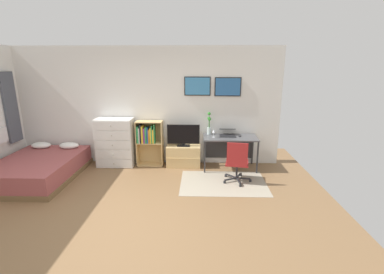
# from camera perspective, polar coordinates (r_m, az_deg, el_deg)

# --- Properties ---
(ground_plane) EXTENTS (7.20, 7.20, 0.00)m
(ground_plane) POSITION_cam_1_polar(r_m,az_deg,el_deg) (4.60, -14.46, -15.45)
(ground_plane) COLOR brown
(wall_back_with_posters) EXTENTS (6.12, 0.09, 2.70)m
(wall_back_with_posters) POSITION_cam_1_polar(r_m,az_deg,el_deg) (6.41, -9.13, 6.38)
(wall_back_with_posters) COLOR silver
(wall_back_with_posters) RESTS_ON ground_plane
(area_rug) EXTENTS (1.70, 1.20, 0.01)m
(area_rug) POSITION_cam_1_polar(r_m,az_deg,el_deg) (5.54, 6.58, -9.52)
(area_rug) COLOR #9E937F
(area_rug) RESTS_ON ground_plane
(bed) EXTENTS (1.50, 2.02, 0.56)m
(bed) POSITION_cam_1_polar(r_m,az_deg,el_deg) (6.49, -29.54, -5.68)
(bed) COLOR brown
(bed) RESTS_ON ground_plane
(dresser) EXTENTS (0.84, 0.46, 1.11)m
(dresser) POSITION_cam_1_polar(r_m,az_deg,el_deg) (6.50, -15.81, -1.11)
(dresser) COLOR silver
(dresser) RESTS_ON ground_plane
(bookshelf) EXTENTS (0.60, 0.30, 1.05)m
(bookshelf) POSITION_cam_1_polar(r_m,az_deg,el_deg) (6.35, -9.22, -0.38)
(bookshelf) COLOR tan
(bookshelf) RESTS_ON ground_plane
(tv_stand) EXTENTS (0.77, 0.41, 0.49)m
(tv_stand) POSITION_cam_1_polar(r_m,az_deg,el_deg) (6.31, -1.77, -3.97)
(tv_stand) COLOR tan
(tv_stand) RESTS_ON ground_plane
(television) EXTENTS (0.74, 0.16, 0.50)m
(television) POSITION_cam_1_polar(r_m,az_deg,el_deg) (6.15, -1.82, 0.29)
(television) COLOR black
(television) RESTS_ON tv_stand
(desk) EXTENTS (1.19, 0.64, 0.74)m
(desk) POSITION_cam_1_polar(r_m,az_deg,el_deg) (6.19, 7.93, -0.93)
(desk) COLOR #4C4C4F
(desk) RESTS_ON ground_plane
(office_chair) EXTENTS (0.58, 0.58, 0.86)m
(office_chair) POSITION_cam_1_polar(r_m,az_deg,el_deg) (5.42, 9.45, -5.03)
(office_chair) COLOR #232326
(office_chair) RESTS_ON ground_plane
(laptop) EXTENTS (0.37, 0.40, 0.16)m
(laptop) POSITION_cam_1_polar(r_m,az_deg,el_deg) (6.19, 7.47, 0.91)
(laptop) COLOR black
(laptop) RESTS_ON desk
(computer_mouse) EXTENTS (0.06, 0.10, 0.03)m
(computer_mouse) POSITION_cam_1_polar(r_m,az_deg,el_deg) (6.13, 9.99, 0.23)
(computer_mouse) COLOR #262628
(computer_mouse) RESTS_ON desk
(bamboo_vase) EXTENTS (0.09, 0.09, 0.52)m
(bamboo_vase) POSITION_cam_1_polar(r_m,az_deg,el_deg) (6.21, 3.61, 2.58)
(bamboo_vase) COLOR silver
(bamboo_vase) RESTS_ON desk
(wine_glass) EXTENTS (0.07, 0.07, 0.18)m
(wine_glass) POSITION_cam_1_polar(r_m,az_deg,el_deg) (5.97, 4.60, 1.19)
(wine_glass) COLOR silver
(wine_glass) RESTS_ON desk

